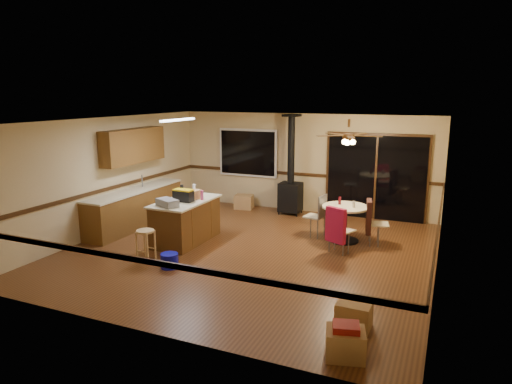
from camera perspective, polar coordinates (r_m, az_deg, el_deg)
The scene contains 35 objects.
floor at distance 9.30m, azimuth -0.74°, elevation -7.30°, with size 7.00×7.00×0.00m, color #583218.
ceiling at distance 8.78m, azimuth -0.78°, elevation 8.90°, with size 7.00×7.00×0.00m, color silver.
wall_back at distance 12.18m, azimuth 5.97°, elevation 3.61°, with size 7.00×7.00×0.00m, color tan.
wall_front at distance 6.03m, azimuth -14.50°, elevation -5.63°, with size 7.00×7.00×0.00m, color tan.
wall_left at distance 10.84m, azimuth -17.93°, elevation 2.01°, with size 7.00×7.00×0.00m, color tan.
wall_right at distance 8.21m, azimuth 22.17°, elevation -1.42°, with size 7.00×7.00×0.00m, color tan.
chair_rail at distance 9.02m, azimuth -0.75°, elevation -1.30°, with size 7.00×7.00×0.08m, color #37200D, non-canonical shape.
window at distance 12.67m, azimuth -1.02°, elevation 4.92°, with size 1.72×0.10×1.32m, color black.
sliding_door at distance 11.76m, azimuth 14.74°, elevation 1.73°, with size 2.52×0.10×2.10m, color black.
lower_cabinets at distance 11.20m, azimuth -14.81°, elevation -2.03°, with size 0.60×3.00×0.86m, color brown.
countertop at distance 11.10m, azimuth -14.93°, elevation 0.22°, with size 0.64×3.04×0.04m, color beige.
upper_cabinets at distance 11.17m, azimuth -15.09°, elevation 5.59°, with size 0.35×2.00×0.80m, color brown.
kitchen_island at distance 9.84m, azimuth -8.76°, elevation -3.58°, with size 0.88×1.68×0.90m.
wood_stove at distance 11.92m, azimuth 4.35°, elevation 0.67°, with size 0.55×0.50×2.52m.
ceiling_fan at distance 9.58m, azimuth 11.47°, elevation 6.62°, with size 0.24×0.24×0.55m.
fluorescent_strip at distance 9.91m, azimuth -9.72°, elevation 8.87°, with size 0.10×1.20×0.04m, color white.
toolbox_grey at distance 9.27m, azimuth -11.03°, elevation -1.32°, with size 0.48×0.27×0.15m, color slate.
toolbox_black at distance 9.63m, azimuth -9.06°, elevation -0.50°, with size 0.41×0.21×0.23m, color black.
toolbox_yellow_lid at distance 9.60m, azimuth -9.09°, elevation 0.24°, with size 0.40×0.21×0.03m, color gold.
box_on_island at distance 9.84m, azimuth -7.77°, elevation -0.30°, with size 0.21×0.28×0.19m, color #9E7646.
bottle_dark at distance 10.10m, azimuth -9.26°, elevation 0.18°, with size 0.07×0.07×0.26m, color black.
bottle_pink at distance 9.73m, azimuth -6.77°, elevation -0.38°, with size 0.06×0.06×0.20m, color #D84C8C.
bottle_white at distance 10.41m, azimuth -7.73°, elevation 0.43°, with size 0.07×0.07×0.20m, color white.
bar_stool at distance 8.90m, azimuth -13.60°, elevation -6.52°, with size 0.33×0.33×0.61m, color tan.
blue_bucket at distance 8.52m, azimuth -10.76°, elevation -8.42°, with size 0.32×0.32×0.27m, color #0C0EAC.
dining_table at distance 9.88m, azimuth 11.06°, elevation -3.11°, with size 0.99×0.99×0.78m.
glass_red at distance 9.93m, azimuth 10.42°, elevation -1.06°, with size 0.06×0.06×0.16m, color #590C14.
glass_cream at distance 9.72m, azimuth 12.11°, elevation -1.50°, with size 0.06×0.06×0.14m, color beige.
chair_left at distance 10.08m, azimuth 7.86°, elevation -2.37°, with size 0.47×0.46×0.51m.
chair_near at distance 9.05m, azimuth 10.04°, elevation -4.09°, with size 0.57×0.59×0.70m.
chair_right at distance 9.79m, azimuth 14.07°, elevation -3.02°, with size 0.53×0.50×0.70m.
box_under_window at distance 12.55m, azimuth -1.52°, elevation -1.23°, with size 0.48×0.38×0.38m, color #9E7646.
box_corner_a at distance 5.85m, azimuth 11.11°, elevation -18.11°, with size 0.46×0.39×0.35m, color #9E7646.
box_corner_b at distance 6.50m, azimuth 12.14°, elevation -14.80°, with size 0.45×0.39×0.37m, color #9E7646.
box_small_red at distance 5.74m, azimuth 11.20°, elevation -16.24°, with size 0.31×0.26×0.08m, color maroon.
Camera 1 is at (3.57, -8.01, 3.10)m, focal length 32.00 mm.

